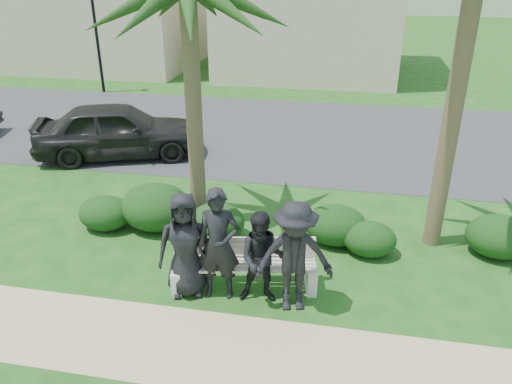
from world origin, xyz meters
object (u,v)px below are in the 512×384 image
(park_bench, at_px, (245,268))
(man_c, at_px, (262,258))
(car_a, at_px, (118,130))
(man_a, at_px, (185,245))
(man_b, at_px, (219,245))
(man_d, at_px, (294,257))
(street_lamp, at_px, (94,18))

(park_bench, xyz_separation_m, man_c, (0.35, -0.27, 0.41))
(park_bench, bearing_deg, car_a, 120.06)
(man_a, bearing_deg, park_bench, 2.23)
(man_a, distance_m, man_c, 1.26)
(man_a, height_order, man_b, man_b)
(man_d, relative_size, car_a, 0.42)
(man_c, bearing_deg, man_d, -17.70)
(street_lamp, bearing_deg, man_a, -58.37)
(man_a, xyz_separation_m, man_c, (1.25, 0.03, -0.11))
(street_lamp, height_order, man_d, street_lamp)
(man_b, height_order, man_d, man_b)
(man_b, bearing_deg, street_lamp, 116.81)
(street_lamp, height_order, park_bench, street_lamp)
(street_lamp, relative_size, man_c, 2.72)
(street_lamp, distance_m, man_a, 14.88)
(street_lamp, xyz_separation_m, man_c, (8.98, -12.53, -2.16))
(car_a, bearing_deg, man_a, -165.89)
(street_lamp, xyz_separation_m, man_d, (9.50, -12.63, -2.01))
(park_bench, height_order, car_a, car_a)
(man_a, bearing_deg, man_d, -18.47)
(street_lamp, xyz_separation_m, park_bench, (8.64, -12.25, -2.57))
(park_bench, bearing_deg, man_a, -172.86)
(park_bench, distance_m, car_a, 7.19)
(street_lamp, height_order, car_a, street_lamp)
(car_a, bearing_deg, street_lamp, 9.98)
(street_lamp, relative_size, car_a, 0.96)
(street_lamp, distance_m, man_c, 15.56)
(car_a, bearing_deg, park_bench, -158.52)
(man_b, height_order, man_c, man_b)
(man_a, bearing_deg, man_b, -12.55)
(man_c, bearing_deg, street_lamp, 118.98)
(man_a, bearing_deg, car_a, 107.79)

